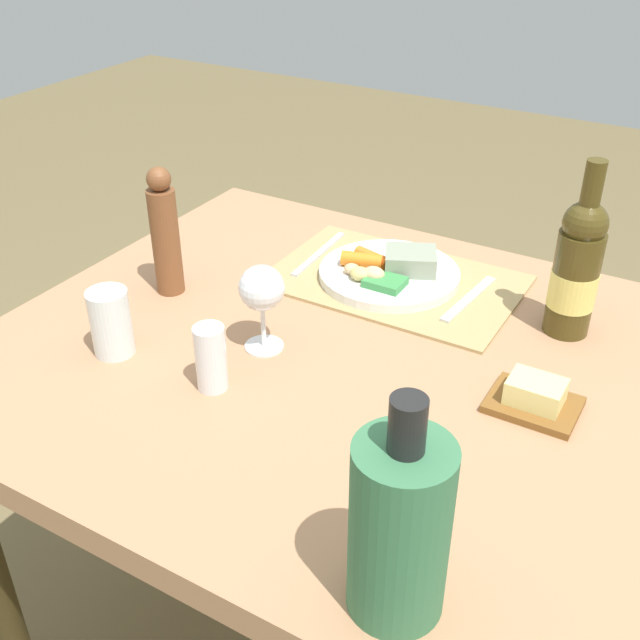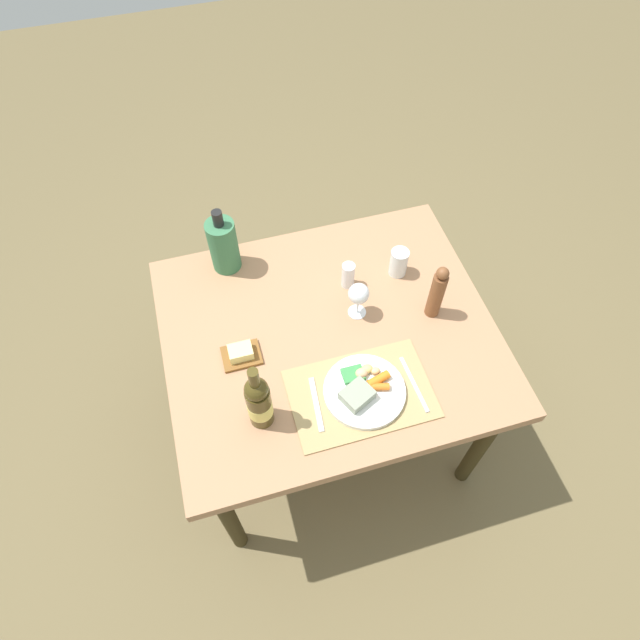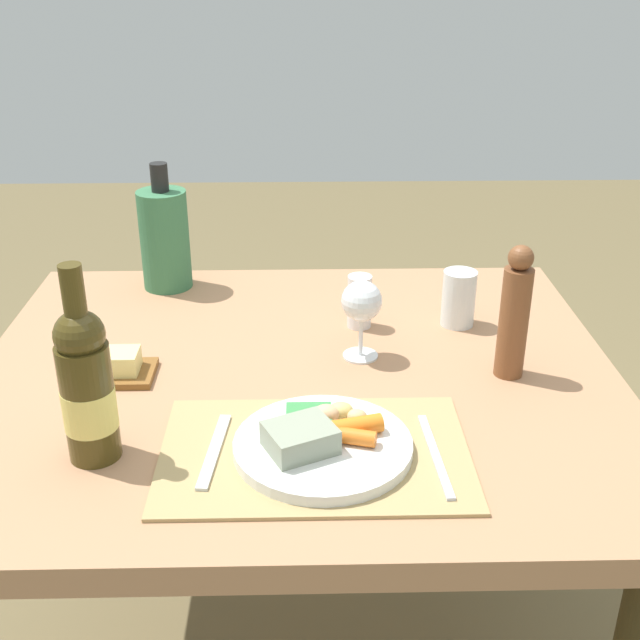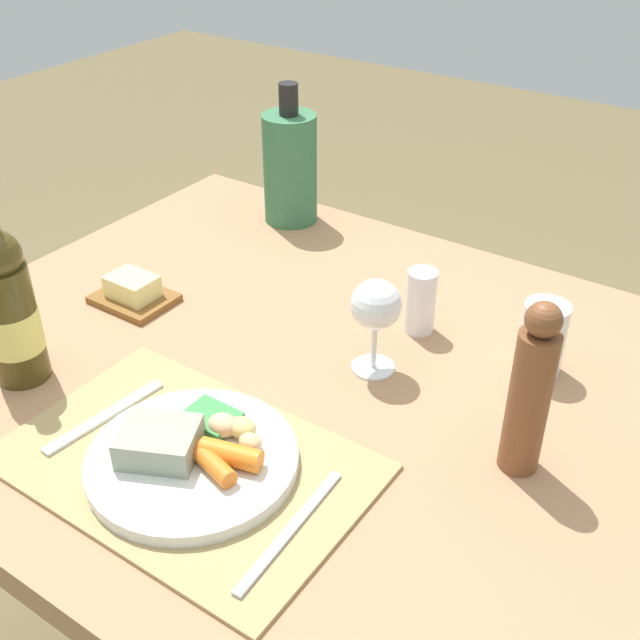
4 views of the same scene
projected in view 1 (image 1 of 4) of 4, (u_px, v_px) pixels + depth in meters
dining_table at (341, 392)px, 1.30m from camera, size 1.15×0.98×0.75m
placemat at (395, 281)px, 1.46m from camera, size 0.46×0.30×0.01m
dinner_plate at (390, 271)px, 1.45m from camera, size 0.27×0.27×0.06m
fork at (469, 299)px, 1.39m from camera, size 0.04×0.19×0.00m
knife at (319, 253)px, 1.55m from camera, size 0.02×0.21×0.00m
pepper_mill at (165, 234)px, 1.38m from camera, size 0.05×0.05×0.24m
butter_dish at (535, 398)px, 1.13m from camera, size 0.13×0.10×0.05m
wine_bottle at (577, 268)px, 1.26m from camera, size 0.08×0.08×0.30m
salt_shaker at (211, 358)px, 1.15m from camera, size 0.05×0.05×0.11m
water_tumbler at (111, 326)px, 1.24m from camera, size 0.07×0.07×0.11m
wine_glass at (262, 291)px, 1.22m from camera, size 0.07×0.07×0.15m
cooler_bottle at (400, 527)px, 0.79m from camera, size 0.11×0.11×0.28m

